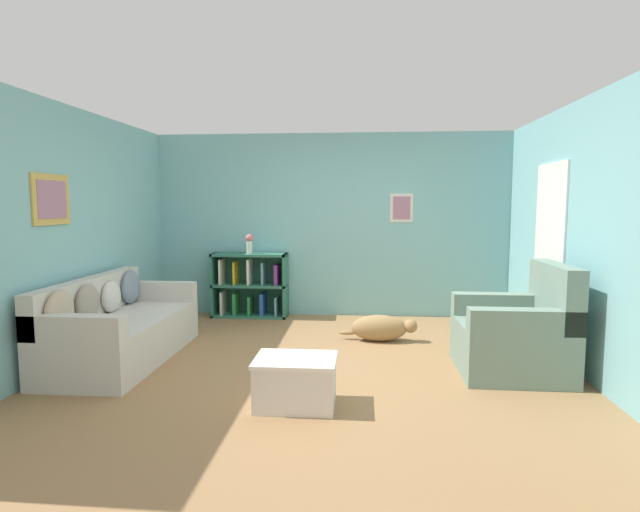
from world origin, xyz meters
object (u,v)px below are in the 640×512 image
object	(u,v)px
coffee_table	(296,380)
vase	(249,243)
recliner_chair	(518,335)
couch	(118,329)
dog	(381,328)
bookshelf	(250,286)

from	to	relation	value
coffee_table	vase	world-z (taller)	vase
recliner_chair	couch	bearing A→B (deg)	178.78
recliner_chair	dog	bearing A→B (deg)	141.09
coffee_table	dog	xyz separation A→B (m)	(0.75, 1.95, -0.05)
bookshelf	vase	xyz separation A→B (m)	(-0.00, -0.02, 0.63)
couch	recliner_chair	bearing A→B (deg)	-1.22
dog	vase	distance (m)	2.33
recliner_chair	coffee_table	xyz separation A→B (m)	(-2.00, -0.94, -0.16)
couch	bookshelf	xyz separation A→B (m)	(0.92, 2.09, 0.11)
recliner_chair	vase	bearing A→B (deg)	145.00
couch	recliner_chair	xyz separation A→B (m)	(3.99, -0.09, 0.04)
recliner_chair	dog	xyz separation A→B (m)	(-1.25, 1.01, -0.21)
bookshelf	couch	bearing A→B (deg)	-113.77
dog	bookshelf	bearing A→B (deg)	147.39
bookshelf	recliner_chair	world-z (taller)	recliner_chair
couch	dog	size ratio (longest dim) A/B	2.14
couch	bookshelf	distance (m)	2.28
coffee_table	dog	world-z (taller)	coffee_table
bookshelf	coffee_table	xyz separation A→B (m)	(1.07, -3.12, -0.23)
recliner_chair	vase	distance (m)	3.81
couch	dog	bearing A→B (deg)	18.66
dog	recliner_chair	bearing A→B (deg)	-38.91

